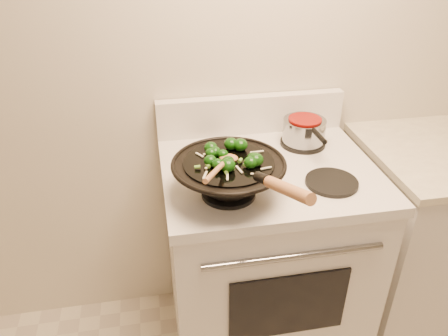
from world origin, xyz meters
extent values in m
plane|color=beige|center=(0.00, 1.50, 1.30)|extent=(3.50, 0.00, 3.50)
cube|color=silver|center=(-0.03, 1.17, 0.44)|extent=(0.76, 0.64, 0.88)
cube|color=silver|center=(-0.03, 1.17, 0.90)|extent=(0.78, 0.66, 0.04)
cube|color=silver|center=(-0.03, 1.47, 1.00)|extent=(0.78, 0.05, 0.16)
cylinder|color=gray|center=(-0.03, 0.84, 0.78)|extent=(0.60, 0.02, 0.02)
cube|color=black|center=(-0.03, 0.84, 0.55)|extent=(0.42, 0.01, 0.28)
cylinder|color=black|center=(-0.21, 1.02, 0.93)|extent=(0.18, 0.18, 0.01)
cylinder|color=black|center=(0.15, 1.02, 0.93)|extent=(0.18, 0.18, 0.01)
cylinder|color=black|center=(-0.21, 1.32, 0.93)|extent=(0.18, 0.18, 0.01)
cylinder|color=black|center=(0.15, 1.32, 0.93)|extent=(0.18, 0.18, 0.01)
torus|color=black|center=(-0.21, 1.02, 1.04)|extent=(0.37, 0.37, 0.01)
cylinder|color=black|center=(-0.21, 1.02, 1.04)|extent=(0.29, 0.29, 0.01)
cylinder|color=black|center=(-0.16, 0.82, 1.10)|extent=(0.04, 0.07, 0.04)
cylinder|color=#9D653D|center=(-0.12, 0.70, 1.14)|extent=(0.08, 0.19, 0.09)
ellipsoid|color=#0C3408|center=(-0.26, 1.06, 1.06)|extent=(0.04, 0.04, 0.03)
cylinder|color=#437A2B|center=(-0.25, 1.06, 1.05)|extent=(0.02, 0.02, 0.01)
ellipsoid|color=#0C3408|center=(-0.15, 0.97, 1.06)|extent=(0.04, 0.04, 0.04)
ellipsoid|color=#0C3408|center=(-0.13, 0.98, 1.06)|extent=(0.05, 0.05, 0.04)
ellipsoid|color=#0C3408|center=(-0.27, 1.01, 1.06)|extent=(0.04, 0.04, 0.03)
cylinder|color=#437A2B|center=(-0.26, 1.01, 1.05)|extent=(0.02, 0.02, 0.02)
ellipsoid|color=#0C3408|center=(-0.22, 0.99, 1.06)|extent=(0.04, 0.04, 0.03)
ellipsoid|color=#0C3408|center=(-0.16, 1.09, 1.06)|extent=(0.05, 0.05, 0.04)
ellipsoid|color=#0C3408|center=(-0.22, 0.97, 1.06)|extent=(0.05, 0.05, 0.04)
cylinder|color=#437A2B|center=(-0.21, 0.97, 1.05)|extent=(0.02, 0.02, 0.01)
ellipsoid|color=#0C3408|center=(-0.25, 1.07, 1.06)|extent=(0.04, 0.04, 0.03)
ellipsoid|color=#0C3408|center=(-0.19, 1.10, 1.06)|extent=(0.05, 0.05, 0.04)
ellipsoid|color=#0C3408|center=(-0.13, 0.99, 1.06)|extent=(0.05, 0.05, 0.04)
cylinder|color=#437A2B|center=(-0.12, 0.99, 1.05)|extent=(0.01, 0.02, 0.02)
ellipsoid|color=#0C3408|center=(-0.22, 1.05, 1.06)|extent=(0.04, 0.04, 0.03)
ellipsoid|color=#0C3408|center=(-0.26, 1.09, 1.06)|extent=(0.04, 0.04, 0.04)
ellipsoid|color=#0C3408|center=(-0.27, 1.01, 1.06)|extent=(0.04, 0.04, 0.03)
cylinder|color=#437A2B|center=(-0.26, 1.01, 1.05)|extent=(0.02, 0.01, 0.01)
ellipsoid|color=#0C3408|center=(-0.25, 0.98, 1.06)|extent=(0.04, 0.04, 0.03)
cube|color=beige|center=(-0.26, 1.12, 1.05)|extent=(0.02, 0.05, 0.00)
cube|color=beige|center=(-0.30, 0.95, 1.05)|extent=(0.02, 0.04, 0.00)
cube|color=beige|center=(-0.19, 0.96, 1.05)|extent=(0.02, 0.05, 0.00)
cube|color=beige|center=(-0.15, 1.12, 1.05)|extent=(0.02, 0.04, 0.00)
cube|color=beige|center=(-0.26, 1.13, 1.05)|extent=(0.03, 0.03, 0.00)
cube|color=beige|center=(-0.11, 0.96, 1.05)|extent=(0.04, 0.01, 0.00)
cube|color=beige|center=(-0.11, 1.06, 1.05)|extent=(0.05, 0.01, 0.00)
cube|color=beige|center=(-0.23, 0.93, 1.05)|extent=(0.01, 0.04, 0.00)
cube|color=beige|center=(-0.14, 0.92, 1.05)|extent=(0.04, 0.02, 0.00)
cube|color=beige|center=(-0.30, 1.08, 1.05)|extent=(0.03, 0.04, 0.00)
cylinder|color=#5C942F|center=(-0.23, 0.98, 1.05)|extent=(0.02, 0.02, 0.01)
cylinder|color=#5C942F|center=(-0.18, 1.01, 1.05)|extent=(0.01, 0.02, 0.02)
cylinder|color=#5C942F|center=(-0.23, 0.95, 1.05)|extent=(0.02, 0.02, 0.01)
cylinder|color=#5C942F|center=(-0.16, 0.97, 1.05)|extent=(0.02, 0.03, 0.02)
cylinder|color=#5C942F|center=(-0.31, 0.99, 1.05)|extent=(0.02, 0.02, 0.02)
cylinder|color=#5C942F|center=(-0.23, 0.99, 1.05)|extent=(0.03, 0.02, 0.02)
cylinder|color=#5C942F|center=(-0.28, 0.99, 1.05)|extent=(0.02, 0.03, 0.02)
sphere|color=beige|center=(-0.28, 1.07, 1.05)|extent=(0.01, 0.01, 0.01)
sphere|color=beige|center=(-0.27, 0.95, 1.05)|extent=(0.01, 0.01, 0.01)
sphere|color=beige|center=(-0.29, 0.99, 1.05)|extent=(0.01, 0.01, 0.01)
sphere|color=beige|center=(-0.26, 1.05, 1.05)|extent=(0.01, 0.01, 0.01)
ellipsoid|color=#9D653D|center=(-0.21, 1.03, 1.05)|extent=(0.08, 0.07, 0.02)
cylinder|color=#9D653D|center=(-0.26, 0.91, 1.09)|extent=(0.12, 0.23, 0.08)
cylinder|color=gray|center=(0.15, 1.32, 0.98)|extent=(0.17, 0.17, 0.09)
cylinder|color=#720905|center=(0.15, 1.32, 1.03)|extent=(0.13, 0.13, 0.01)
cylinder|color=black|center=(0.16, 1.19, 1.02)|extent=(0.02, 0.10, 0.02)
camera|label=1|loc=(-0.44, -0.15, 1.73)|focal=35.00mm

